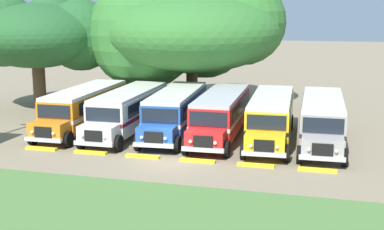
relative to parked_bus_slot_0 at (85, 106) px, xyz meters
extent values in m
plane|color=#84755B|center=(8.03, -6.06, -1.58)|extent=(220.00, 220.00, 0.00)
cube|color=#4C7538|center=(8.03, -15.54, -1.58)|extent=(80.00, 11.75, 0.01)
cube|color=orange|center=(-0.01, 0.31, -0.03)|extent=(2.69, 9.25, 2.10)
cube|color=white|center=(-0.01, 0.31, -0.20)|extent=(2.72, 9.27, 0.24)
cube|color=black|center=(1.26, 0.63, 0.47)|extent=(0.21, 8.00, 0.80)
cube|color=black|center=(-1.28, 0.58, 0.47)|extent=(0.21, 8.00, 0.80)
cube|color=silver|center=(-0.01, 0.31, 1.13)|extent=(2.61, 9.15, 0.22)
cube|color=orange|center=(0.10, -4.99, -0.56)|extent=(2.23, 1.45, 1.05)
cube|color=black|center=(0.12, -5.73, -0.53)|extent=(1.10, 0.12, 0.70)
cube|color=#B7B7BC|center=(0.12, -5.77, -0.96)|extent=(2.40, 0.25, 0.24)
cube|color=black|center=(0.09, -4.32, 0.47)|extent=(2.20, 0.11, 0.84)
cube|color=white|center=(-0.10, 4.93, -0.14)|extent=(0.90, 0.08, 1.30)
sphere|color=#EAE5C6|center=(0.82, -5.77, -0.53)|extent=(0.20, 0.20, 0.20)
sphere|color=#EAE5C6|center=(-0.58, -5.80, -0.53)|extent=(0.20, 0.20, 0.20)
cylinder|color=black|center=(1.30, -4.87, -1.08)|extent=(0.30, 1.01, 1.00)
cylinder|color=black|center=(-1.10, -4.92, -1.08)|extent=(0.30, 1.01, 1.00)
cylinder|color=black|center=(1.13, 3.33, -1.08)|extent=(0.30, 1.01, 1.00)
cylinder|color=black|center=(-1.27, 3.28, -1.08)|extent=(0.30, 1.01, 1.00)
cube|color=silver|center=(3.33, 0.24, -0.03)|extent=(2.64, 9.24, 2.10)
cube|color=maroon|center=(3.33, 0.24, -0.20)|extent=(2.67, 9.26, 0.24)
cube|color=black|center=(4.59, 0.56, 0.47)|extent=(0.17, 8.00, 0.80)
cube|color=black|center=(2.05, 0.52, 0.47)|extent=(0.17, 8.00, 0.80)
cube|color=beige|center=(3.33, 0.24, 1.13)|extent=(2.56, 9.14, 0.22)
cube|color=silver|center=(3.41, -5.06, -0.56)|extent=(2.22, 1.43, 1.05)
cube|color=black|center=(3.42, -5.80, -0.53)|extent=(1.10, 0.12, 0.70)
cube|color=#B7B7BC|center=(3.42, -5.84, -0.96)|extent=(2.40, 0.24, 0.24)
cube|color=black|center=(3.40, -4.39, 0.47)|extent=(2.20, 0.09, 0.84)
cube|color=maroon|center=(3.25, 4.86, -0.14)|extent=(0.90, 0.07, 1.30)
sphere|color=#EAE5C6|center=(4.12, -5.84, -0.53)|extent=(0.20, 0.20, 0.20)
sphere|color=#EAE5C6|center=(2.72, -5.86, -0.53)|extent=(0.20, 0.20, 0.20)
cylinder|color=black|center=(4.61, -4.94, -1.08)|extent=(0.30, 1.00, 1.00)
cylinder|color=black|center=(2.21, -4.98, -1.08)|extent=(0.30, 1.00, 1.00)
cylinder|color=black|center=(4.48, 3.26, -1.08)|extent=(0.30, 1.00, 1.00)
cylinder|color=black|center=(2.08, 3.22, -1.08)|extent=(0.30, 1.00, 1.00)
cube|color=#23519E|center=(6.48, 0.83, -0.03)|extent=(3.12, 9.35, 2.10)
cube|color=silver|center=(6.48, 0.83, -0.20)|extent=(3.15, 9.37, 0.24)
cube|color=black|center=(7.73, 1.22, 0.47)|extent=(0.58, 7.98, 0.80)
cube|color=black|center=(5.19, 1.04, 0.47)|extent=(0.58, 7.98, 0.80)
cube|color=beige|center=(6.48, 0.83, 1.13)|extent=(3.03, 9.24, 0.22)
cube|color=#23519E|center=(6.84, -4.46, -0.56)|extent=(2.29, 1.55, 1.05)
cube|color=black|center=(6.89, -5.20, -0.53)|extent=(1.10, 0.17, 0.70)
cube|color=#B7B7BC|center=(6.89, -5.24, -0.96)|extent=(2.41, 0.36, 0.24)
cube|color=black|center=(6.79, -3.79, 0.47)|extent=(2.20, 0.21, 0.84)
cube|color=silver|center=(6.17, 5.44, -0.14)|extent=(0.90, 0.12, 1.30)
sphere|color=#EAE5C6|center=(7.59, -5.20, -0.53)|extent=(0.20, 0.20, 0.20)
sphere|color=#EAE5C6|center=(6.19, -5.29, -0.53)|extent=(0.20, 0.20, 0.20)
cylinder|color=black|center=(8.03, -4.28, -1.08)|extent=(0.35, 1.02, 1.00)
cylinder|color=black|center=(5.63, -4.44, -1.08)|extent=(0.35, 1.02, 1.00)
cylinder|color=black|center=(7.47, 3.90, -1.08)|extent=(0.35, 1.02, 1.00)
cylinder|color=black|center=(5.08, 3.74, -1.08)|extent=(0.35, 1.02, 1.00)
cube|color=red|center=(9.64, 0.64, -0.03)|extent=(2.81, 9.28, 2.10)
cube|color=white|center=(9.64, 0.64, -0.20)|extent=(2.84, 9.30, 0.24)
cube|color=black|center=(10.90, 0.98, 0.47)|extent=(0.31, 8.00, 0.80)
cube|color=black|center=(8.36, 0.90, 0.47)|extent=(0.31, 8.00, 0.80)
cube|color=#B2B2B7|center=(9.64, 0.64, 1.13)|extent=(2.73, 9.18, 0.22)
cube|color=red|center=(9.82, -4.66, -0.56)|extent=(2.25, 1.47, 1.05)
cube|color=black|center=(9.85, -5.40, -0.53)|extent=(1.10, 0.14, 0.70)
cube|color=#B7B7BC|center=(9.85, -5.44, -0.96)|extent=(2.41, 0.28, 0.24)
cube|color=black|center=(9.80, -3.99, 0.47)|extent=(2.20, 0.13, 0.84)
cube|color=white|center=(9.48, 5.26, -0.14)|extent=(0.90, 0.09, 1.30)
sphere|color=#EAE5C6|center=(10.55, -5.42, -0.53)|extent=(0.20, 0.20, 0.20)
sphere|color=#EAE5C6|center=(9.15, -5.47, -0.53)|extent=(0.20, 0.20, 0.20)
cylinder|color=black|center=(11.02, -4.52, -1.08)|extent=(0.31, 1.01, 1.00)
cylinder|color=black|center=(8.62, -4.60, -1.08)|extent=(0.31, 1.01, 1.00)
cylinder|color=black|center=(10.74, 3.68, -1.08)|extent=(0.31, 1.01, 1.00)
cylinder|color=black|center=(8.34, 3.60, -1.08)|extent=(0.31, 1.01, 1.00)
cube|color=yellow|center=(12.91, 0.62, -0.03)|extent=(2.98, 9.32, 2.10)
cube|color=black|center=(12.91, 0.62, -0.20)|extent=(3.01, 9.34, 0.24)
cube|color=black|center=(14.16, 0.99, 0.47)|extent=(0.46, 7.99, 0.80)
cube|color=black|center=(11.63, 0.85, 0.47)|extent=(0.46, 7.99, 0.80)
cube|color=beige|center=(12.91, 0.62, 1.13)|extent=(2.89, 9.21, 0.22)
cube|color=yellow|center=(13.19, -4.67, -0.56)|extent=(2.27, 1.51, 1.05)
cube|color=black|center=(13.23, -5.41, -0.53)|extent=(1.10, 0.16, 0.70)
cube|color=#B7B7BC|center=(13.23, -5.45, -0.96)|extent=(2.41, 0.32, 0.24)
cube|color=black|center=(13.15, -4.00, 0.47)|extent=(2.20, 0.17, 0.84)
cube|color=black|center=(12.67, 5.23, -0.14)|extent=(0.90, 0.11, 1.30)
sphere|color=#EAE5C6|center=(13.93, -5.42, -0.53)|extent=(0.20, 0.20, 0.20)
sphere|color=#EAE5C6|center=(12.53, -5.50, -0.53)|extent=(0.20, 0.20, 0.20)
cylinder|color=black|center=(14.38, -4.51, -1.08)|extent=(0.33, 1.01, 1.00)
cylinder|color=black|center=(11.98, -4.63, -1.08)|extent=(0.33, 1.01, 1.00)
cylinder|color=black|center=(13.95, 3.68, -1.08)|extent=(0.33, 1.01, 1.00)
cylinder|color=black|center=(11.56, 3.55, -1.08)|extent=(0.33, 1.01, 1.00)
cube|color=#9E9993|center=(16.10, 0.65, -0.03)|extent=(2.77, 9.27, 2.10)
cube|color=#282828|center=(16.10, 0.65, -0.20)|extent=(2.80, 9.29, 0.24)
cube|color=black|center=(17.36, 0.99, 0.47)|extent=(0.28, 8.00, 0.80)
cube|color=black|center=(14.82, 0.91, 0.47)|extent=(0.28, 8.00, 0.80)
cube|color=beige|center=(16.10, 0.65, 1.13)|extent=(2.69, 9.17, 0.22)
cube|color=#9E9993|center=(16.26, -4.65, -0.56)|extent=(2.24, 1.46, 1.05)
cube|color=black|center=(16.28, -5.39, -0.53)|extent=(1.10, 0.13, 0.70)
cube|color=#B7B7BC|center=(16.28, -5.43, -0.96)|extent=(2.40, 0.27, 0.24)
cube|color=black|center=(16.24, -3.98, 0.47)|extent=(2.20, 0.12, 0.84)
cube|color=#282828|center=(15.97, 5.27, -0.14)|extent=(0.90, 0.09, 1.30)
sphere|color=#EAE5C6|center=(16.98, -5.42, -0.53)|extent=(0.20, 0.20, 0.20)
sphere|color=#EAE5C6|center=(15.58, -5.46, -0.53)|extent=(0.20, 0.20, 0.20)
cylinder|color=black|center=(17.45, -4.51, -1.08)|extent=(0.31, 1.01, 1.00)
cylinder|color=black|center=(15.06, -4.59, -1.08)|extent=(0.31, 1.01, 1.00)
cylinder|color=black|center=(17.21, 3.68, -1.08)|extent=(0.31, 1.01, 1.00)
cylinder|color=black|center=(14.81, 3.61, -1.08)|extent=(0.31, 1.01, 1.00)
cube|color=yellow|center=(-0.03, -5.77, -1.51)|extent=(2.00, 0.36, 0.15)
cube|color=yellow|center=(3.19, -5.77, -1.51)|extent=(2.00, 0.36, 0.15)
cube|color=yellow|center=(6.42, -5.77, -1.51)|extent=(2.00, 0.36, 0.15)
cube|color=yellow|center=(9.64, -5.77, -1.51)|extent=(2.00, 0.36, 0.15)
cube|color=yellow|center=(12.86, -5.77, -1.51)|extent=(2.00, 0.36, 0.15)
cube|color=yellow|center=(16.08, -5.77, -1.51)|extent=(2.00, 0.36, 0.15)
cylinder|color=brown|center=(5.23, 9.38, 0.37)|extent=(0.96, 0.96, 3.90)
ellipsoid|color=#33702D|center=(5.23, 9.38, 4.72)|extent=(14.51, 15.23, 6.40)
sphere|color=#33702D|center=(9.18, 11.05, 5.57)|extent=(7.16, 7.16, 7.16)
sphere|color=#33702D|center=(1.46, 8.21, 4.65)|extent=(9.14, 9.14, 9.14)
sphere|color=#33702D|center=(5.23, 13.85, 4.57)|extent=(8.29, 8.29, 8.29)
cylinder|color=brown|center=(-7.01, 5.79, 0.48)|extent=(1.04, 1.04, 4.12)
ellipsoid|color=#235628|center=(-7.01, 5.79, 4.51)|extent=(10.30, 10.42, 5.26)
sphere|color=#235628|center=(-3.73, 7.17, 4.53)|extent=(5.92, 5.92, 5.92)
sphere|color=#235628|center=(-9.57, 4.99, 4.96)|extent=(6.00, 6.00, 6.00)
sphere|color=#235628|center=(-7.01, 8.36, 4.86)|extent=(5.85, 5.85, 5.85)
camera|label=1|loc=(16.54, -32.54, 6.78)|focal=48.84mm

